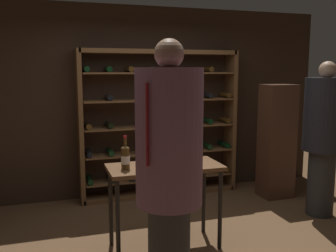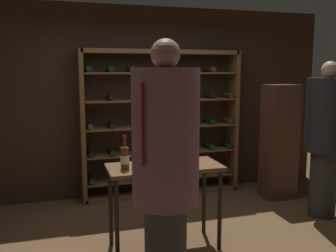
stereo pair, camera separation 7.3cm
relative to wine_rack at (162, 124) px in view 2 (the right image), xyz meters
name	(u,v)px [view 2 (the right image)]	position (x,y,z in m)	size (l,w,h in m)	color
ground_plane	(182,246)	(-0.25, -1.67, -1.05)	(9.76, 9.76, 0.00)	brown
back_wall	(142,102)	(-0.25, 0.21, 0.32)	(5.79, 0.10, 2.74)	#332319
wine_rack	(162,124)	(0.00, 0.00, 0.00)	(2.32, 0.32, 2.12)	brown
tasting_table	(164,176)	(-0.43, -1.64, -0.29)	(1.15, 0.53, 0.88)	brown
person_guest_blue_shirt	(326,133)	(1.72, -1.38, 0.01)	(0.51, 0.51, 1.94)	#2A2A2A
person_bystander_red_print	(166,170)	(-0.73, -2.72, 0.08)	(0.47, 0.47, 2.04)	#303030
display_cabinet	(279,142)	(1.58, -0.59, -0.24)	(0.44, 0.36, 1.63)	#4C2D1E
wine_bottle_red_label	(163,153)	(-0.46, -1.69, -0.04)	(0.08, 0.08, 0.39)	#4C3314
wine_bottle_amber_reserve	(125,157)	(-0.84, -1.67, -0.06)	(0.09, 0.09, 0.33)	#4C3314
wine_glass_stemmed_right	(177,158)	(-0.36, -1.83, -0.06)	(0.07, 0.07, 0.16)	silver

